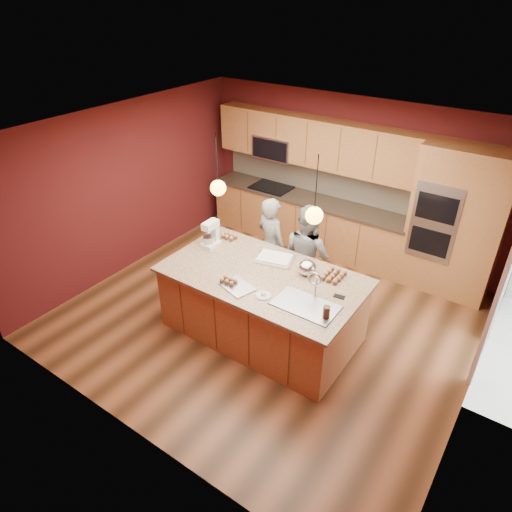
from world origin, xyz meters
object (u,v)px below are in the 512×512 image
Objects in this scene: island at (263,304)px; person_right at (307,256)px; person_left at (271,245)px; stand_mixer at (211,235)px; mixing_bowl at (307,268)px.

person_right is at bearing 83.78° from island.
person_left reaches higher than stand_mixer.
mixing_bowl is at bearing 162.44° from person_left.
island and stand_mixer have the same top height.
island is at bearing 104.44° from person_right.
person_right reaches higher than stand_mixer.
island reaches higher than mixing_bowl.
island is 6.89× the size of stand_mixer.
person_right is 1.43m from stand_mixer.
stand_mixer is 1.56× the size of mixing_bowl.
mixing_bowl is (0.45, 0.34, 0.57)m from island.
island is 1.04m from person_right.
island is 1.15m from person_left.
stand_mixer is (-0.52, -0.78, 0.35)m from person_left.
mixing_bowl is at bearing 3.88° from stand_mixer.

